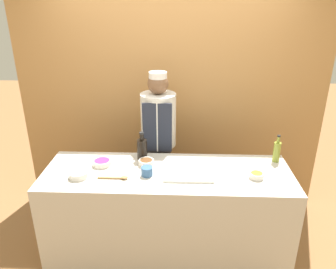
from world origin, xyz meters
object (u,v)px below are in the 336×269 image
object	(u,v)px
cutting_board	(188,175)
bottle_oil	(277,151)
sauce_bowl_purple	(102,162)
wooden_spoon	(117,178)
bottle_soy	(142,149)
sauce_bowl_brown	(146,162)
cup_blue	(147,171)
sauce_bowl_yellow	(257,175)
chef_center	(159,147)
sauce_bowl_orange	(79,174)

from	to	relation	value
cutting_board	bottle_oil	bearing A→B (deg)	20.90
sauce_bowl_purple	wooden_spoon	bearing A→B (deg)	-53.46
bottle_soy	bottle_oil	size ratio (longest dim) A/B	1.03
sauce_bowl_purple	sauce_bowl_brown	size ratio (longest dim) A/B	1.25
bottle_soy	bottle_oil	bearing A→B (deg)	0.16
bottle_oil	cup_blue	xyz separation A→B (m)	(-1.12, -0.30, -0.06)
sauce_bowl_yellow	chef_center	size ratio (longest dim) A/B	0.07
sauce_bowl_orange	cutting_board	size ratio (longest dim) A/B	0.39
cup_blue	chef_center	xyz separation A→B (m)	(0.05, 0.65, -0.09)
sauce_bowl_purple	cutting_board	size ratio (longest dim) A/B	0.41
sauce_bowl_brown	cutting_board	distance (m)	0.40
cup_blue	bottle_oil	bearing A→B (deg)	14.94
bottle_soy	sauce_bowl_purple	bearing A→B (deg)	-158.55
sauce_bowl_yellow	sauce_bowl_brown	xyz separation A→B (m)	(-0.91, 0.18, 0.00)
wooden_spoon	sauce_bowl_brown	bearing A→B (deg)	48.79
sauce_bowl_purple	bottle_oil	world-z (taller)	bottle_oil
sauce_bowl_purple	chef_center	bearing A→B (deg)	46.79
sauce_bowl_purple	chef_center	distance (m)	0.68
bottle_soy	bottle_oil	xyz separation A→B (m)	(1.19, 0.00, -0.00)
sauce_bowl_brown	chef_center	distance (m)	0.49
sauce_bowl_orange	sauce_bowl_brown	size ratio (longest dim) A/B	1.19
wooden_spoon	sauce_bowl_orange	bearing A→B (deg)	176.62
bottle_oil	chef_center	bearing A→B (deg)	161.69
bottle_soy	cup_blue	world-z (taller)	bottle_soy
cutting_board	wooden_spoon	distance (m)	0.58
sauce_bowl_yellow	wooden_spoon	world-z (taller)	sauce_bowl_yellow
sauce_bowl_orange	sauce_bowl_brown	xyz separation A→B (m)	(0.53, 0.22, 0.00)
cutting_board	sauce_bowl_brown	bearing A→B (deg)	154.30
bottle_soy	sauce_bowl_brown	bearing A→B (deg)	-68.32
sauce_bowl_purple	sauce_bowl_brown	bearing A→B (deg)	1.66
sauce_bowl_yellow	cutting_board	size ratio (longest dim) A/B	0.29
sauce_bowl_purple	bottle_soy	world-z (taller)	bottle_soy
sauce_bowl_brown	sauce_bowl_yellow	bearing A→B (deg)	-11.14
chef_center	cup_blue	bearing A→B (deg)	-94.51
sauce_bowl_orange	cutting_board	bearing A→B (deg)	3.20
sauce_bowl_yellow	wooden_spoon	distance (m)	1.13
sauce_bowl_purple	wooden_spoon	size ratio (longest dim) A/B	0.66
wooden_spoon	bottle_soy	bearing A→B (deg)	65.66
cup_blue	chef_center	world-z (taller)	chef_center
sauce_bowl_yellow	bottle_soy	bearing A→B (deg)	162.63
sauce_bowl_yellow	sauce_bowl_brown	size ratio (longest dim) A/B	0.88
cup_blue	wooden_spoon	bearing A→B (deg)	-163.95
sauce_bowl_yellow	sauce_bowl_orange	bearing A→B (deg)	-178.23
sauce_bowl_yellow	cup_blue	world-z (taller)	cup_blue
bottle_oil	cup_blue	bearing A→B (deg)	-165.06
sauce_bowl_orange	cutting_board	world-z (taller)	sauce_bowl_orange
cutting_board	wooden_spoon	bearing A→B (deg)	-173.22
bottle_oil	wooden_spoon	bearing A→B (deg)	-164.87
sauce_bowl_orange	cup_blue	distance (m)	0.55
chef_center	sauce_bowl_orange	bearing A→B (deg)	-130.63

